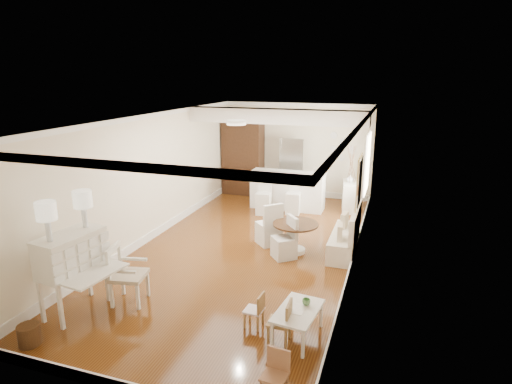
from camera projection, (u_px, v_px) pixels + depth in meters
The scene contains 20 objects.
room at pixel (253, 156), 8.90m from camera, with size 9.00×9.04×2.82m.
secretary_bureau at pixel (74, 273), 6.60m from camera, with size 1.02×1.04×1.31m, color white.
gustavian_armchair at pixel (129, 274), 6.93m from camera, with size 0.56×0.56×0.98m, color white.
wicker_basket at pixel (29, 335), 5.90m from camera, with size 0.30×0.30×0.30m, color #482C16.
kids_table at pixel (298, 324), 6.03m from camera, with size 0.53×0.89×0.44m, color white.
kids_chair_a at pixel (279, 322), 5.90m from camera, with size 0.31×0.31×0.65m, color #9B7746.
kids_chair_b at pixel (254, 310), 6.29m from camera, with size 0.27×0.27×0.55m, color #997545.
kids_chair_c at pixel (274, 375), 4.89m from camera, with size 0.28×0.28×0.59m, color #A16B49.
banquette at pixel (345, 230), 8.86m from camera, with size 0.52×1.60×0.98m, color silver.
dining_table at pixel (295, 238), 8.92m from camera, with size 0.94×0.94×0.64m, color #412715.
slip_chair_near at pixel (284, 238), 8.62m from camera, with size 0.41×0.43×0.87m, color silver.
slip_chair_far at pixel (269, 223), 9.32m from camera, with size 0.45×0.48×0.96m, color white.
breakfast_counter at pixel (288, 190), 11.81m from camera, with size 2.05×0.65×1.03m, color white.
bar_stool_left at pixel (264, 197), 11.33m from camera, with size 0.37×0.37×0.93m, color white.
bar_stool_right at pixel (293, 197), 11.36m from camera, with size 0.37×0.37×0.91m, color white.
pantry_cabinet at pixel (243, 157), 13.15m from camera, with size 1.20×0.60×2.30m, color #381E11.
fridge at pixel (303, 169), 12.60m from camera, with size 0.75×0.65×1.80m, color silver.
sideboard at pixel (350, 196), 11.64m from camera, with size 0.37×0.84×0.80m, color white.
pencil_cup at pixel (306, 302), 6.09m from camera, with size 0.12×0.12×0.09m, color #65A460.
branch_vase at pixel (350, 178), 11.52m from camera, with size 0.20×0.20×0.20m, color silver.
Camera 1 is at (2.89, -7.98, 3.63)m, focal length 30.00 mm.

